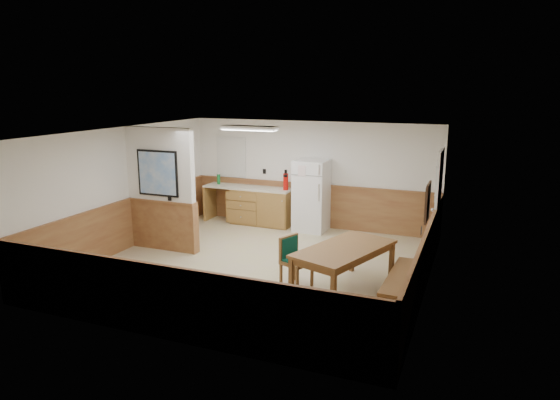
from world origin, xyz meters
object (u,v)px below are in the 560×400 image
at_px(dining_table, 344,253).
at_px(fire_extinguisher, 286,181).
at_px(refrigerator, 311,196).
at_px(dining_bench, 401,281).
at_px(soap_bottle, 219,179).
at_px(dining_chair, 293,257).

distance_m(dining_table, fire_extinguisher, 3.96).
relative_size(dining_table, fire_extinguisher, 4.23).
bearing_deg(refrigerator, fire_extinguisher, 177.16).
bearing_deg(fire_extinguisher, dining_bench, -25.40).
xyz_separation_m(dining_bench, fire_extinguisher, (-3.20, 3.32, 0.77)).
bearing_deg(refrigerator, dining_bench, -51.00).
bearing_deg(soap_bottle, dining_chair, -46.01).
relative_size(dining_chair, soap_bottle, 3.45).
bearing_deg(dining_table, dining_chair, -156.65).
xyz_separation_m(dining_table, fire_extinguisher, (-2.27, 3.22, 0.45)).
relative_size(refrigerator, dining_chair, 1.94).
distance_m(refrigerator, soap_bottle, 2.48).
relative_size(dining_table, dining_bench, 1.21).
distance_m(refrigerator, dining_chair, 3.33).
height_order(refrigerator, soap_bottle, refrigerator).
height_order(dining_table, dining_chair, dining_chair).
height_order(refrigerator, dining_bench, refrigerator).
xyz_separation_m(dining_chair, soap_bottle, (-3.22, 3.33, 0.53)).
bearing_deg(dining_bench, dining_chair, -179.50).
distance_m(dining_table, dining_chair, 0.88).
distance_m(refrigerator, fire_extinguisher, 0.71).
xyz_separation_m(dining_bench, dining_chair, (-1.79, 0.04, 0.15)).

